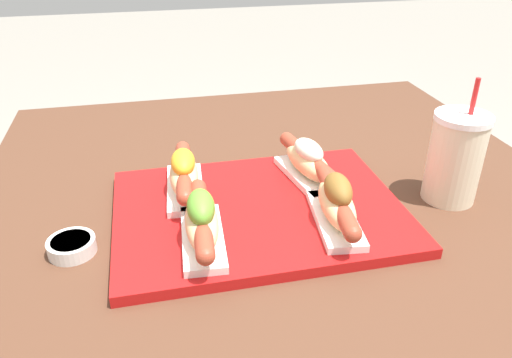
{
  "coord_description": "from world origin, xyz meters",
  "views": [
    {
      "loc": [
        -0.21,
        -0.7,
        1.19
      ],
      "look_at": [
        -0.05,
        -0.0,
        0.8
      ],
      "focal_mm": 35.0,
      "sensor_mm": 36.0,
      "label": 1
    }
  ],
  "objects_px": {
    "hot_dog_1": "(337,203)",
    "hot_dog_2": "(184,174)",
    "serving_tray": "(259,211)",
    "drink_cup": "(455,158)",
    "sauce_bowl": "(72,245)",
    "hot_dog_0": "(202,221)",
    "hot_dog_3": "(308,162)"
  },
  "relations": [
    {
      "from": "hot_dog_0",
      "to": "hot_dog_1",
      "type": "relative_size",
      "value": 1.0
    },
    {
      "from": "sauce_bowl",
      "to": "drink_cup",
      "type": "height_order",
      "value": "drink_cup"
    },
    {
      "from": "sauce_bowl",
      "to": "drink_cup",
      "type": "xyz_separation_m",
      "value": [
        0.63,
        0.02,
        0.07
      ]
    },
    {
      "from": "hot_dog_2",
      "to": "hot_dog_3",
      "type": "height_order",
      "value": "hot_dog_2"
    },
    {
      "from": "hot_dog_1",
      "to": "hot_dog_2",
      "type": "distance_m",
      "value": 0.26
    },
    {
      "from": "serving_tray",
      "to": "drink_cup",
      "type": "distance_m",
      "value": 0.34
    },
    {
      "from": "hot_dog_0",
      "to": "hot_dog_2",
      "type": "xyz_separation_m",
      "value": [
        -0.01,
        0.15,
        -0.0
      ]
    },
    {
      "from": "hot_dog_2",
      "to": "sauce_bowl",
      "type": "distance_m",
      "value": 0.21
    },
    {
      "from": "hot_dog_2",
      "to": "hot_dog_3",
      "type": "relative_size",
      "value": 1.01
    },
    {
      "from": "hot_dog_2",
      "to": "hot_dog_0",
      "type": "bearing_deg",
      "value": -85.75
    },
    {
      "from": "sauce_bowl",
      "to": "hot_dog_3",
      "type": "bearing_deg",
      "value": 15.38
    },
    {
      "from": "serving_tray",
      "to": "sauce_bowl",
      "type": "bearing_deg",
      "value": -172.67
    },
    {
      "from": "hot_dog_3",
      "to": "serving_tray",
      "type": "bearing_deg",
      "value": -145.93
    },
    {
      "from": "hot_dog_1",
      "to": "hot_dog_2",
      "type": "relative_size",
      "value": 1.0
    },
    {
      "from": "serving_tray",
      "to": "hot_dog_2",
      "type": "height_order",
      "value": "hot_dog_2"
    },
    {
      "from": "hot_dog_3",
      "to": "drink_cup",
      "type": "relative_size",
      "value": 0.93
    },
    {
      "from": "sauce_bowl",
      "to": "drink_cup",
      "type": "relative_size",
      "value": 0.32
    },
    {
      "from": "hot_dog_2",
      "to": "drink_cup",
      "type": "relative_size",
      "value": 0.94
    },
    {
      "from": "hot_dog_3",
      "to": "sauce_bowl",
      "type": "height_order",
      "value": "hot_dog_3"
    },
    {
      "from": "serving_tray",
      "to": "drink_cup",
      "type": "bearing_deg",
      "value": -2.96
    },
    {
      "from": "serving_tray",
      "to": "hot_dog_3",
      "type": "bearing_deg",
      "value": 34.07
    },
    {
      "from": "hot_dog_0",
      "to": "drink_cup",
      "type": "bearing_deg",
      "value": 7.78
    },
    {
      "from": "serving_tray",
      "to": "hot_dog_0",
      "type": "distance_m",
      "value": 0.14
    },
    {
      "from": "drink_cup",
      "to": "sauce_bowl",
      "type": "bearing_deg",
      "value": -178.16
    },
    {
      "from": "serving_tray",
      "to": "sauce_bowl",
      "type": "relative_size",
      "value": 6.66
    },
    {
      "from": "hot_dog_1",
      "to": "hot_dog_2",
      "type": "xyz_separation_m",
      "value": [
        -0.22,
        0.15,
        -0.0
      ]
    },
    {
      "from": "hot_dog_1",
      "to": "hot_dog_3",
      "type": "distance_m",
      "value": 0.14
    },
    {
      "from": "hot_dog_0",
      "to": "hot_dog_2",
      "type": "relative_size",
      "value": 1.0
    },
    {
      "from": "hot_dog_2",
      "to": "drink_cup",
      "type": "height_order",
      "value": "drink_cup"
    },
    {
      "from": "hot_dog_0",
      "to": "sauce_bowl",
      "type": "relative_size",
      "value": 2.91
    },
    {
      "from": "hot_dog_0",
      "to": "sauce_bowl",
      "type": "distance_m",
      "value": 0.2
    },
    {
      "from": "drink_cup",
      "to": "serving_tray",
      "type": "bearing_deg",
      "value": 177.04
    }
  ]
}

